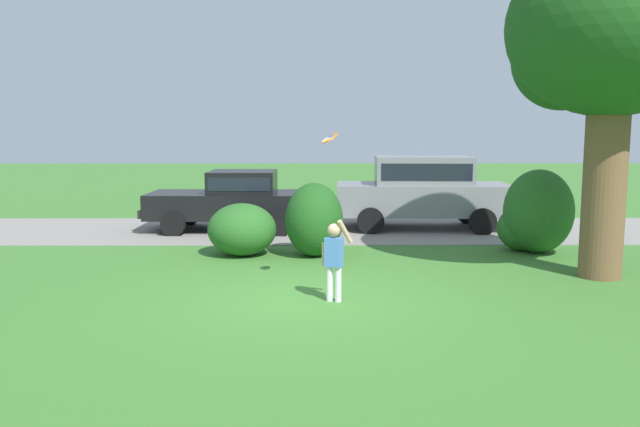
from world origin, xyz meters
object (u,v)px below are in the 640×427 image
object	(u,v)px
oak_tree_large	(613,39)
parked_sedan	(235,198)
child_thrower	(334,256)
parked_suv	(423,188)
frisbee	(330,138)

from	to	relation	value
oak_tree_large	parked_sedan	xyz separation A→B (m)	(-7.24, 5.25, -3.32)
oak_tree_large	child_thrower	distance (m)	6.20
child_thrower	parked_suv	bearing A→B (deg)	70.60
parked_suv	frisbee	distance (m)	7.32
parked_suv	frisbee	size ratio (longest dim) A/B	17.03
child_thrower	frisbee	xyz separation A→B (m)	(-0.06, 0.50, 1.78)
oak_tree_large	frisbee	xyz separation A→B (m)	(-4.91, -1.20, -1.68)
oak_tree_large	parked_sedan	bearing A→B (deg)	144.05
parked_suv	oak_tree_large	bearing A→B (deg)	-67.11
parked_sedan	child_thrower	size ratio (longest dim) A/B	3.44
parked_sedan	frisbee	xyz separation A→B (m)	(2.34, -6.45, 1.64)
parked_suv	child_thrower	world-z (taller)	parked_suv
parked_suv	child_thrower	size ratio (longest dim) A/B	3.71
child_thrower	frisbee	size ratio (longest dim) A/B	4.59
frisbee	oak_tree_large	bearing A→B (deg)	13.75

